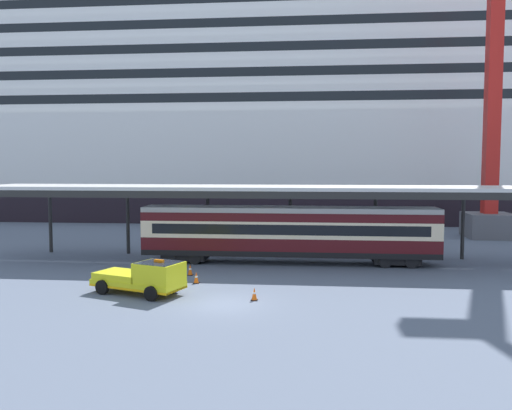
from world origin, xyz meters
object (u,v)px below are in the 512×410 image
Objects in this scene: cruise_ship at (151,109)px; traffic_cone_far at (190,270)px; service_truck at (145,277)px; traffic_cone_mid at (196,278)px; dockside_crane at (503,40)px; traffic_cone_near at (254,294)px; train_carriage at (289,232)px.

traffic_cone_far is (15.39, -42.85, -15.02)m from cruise_ship.
traffic_cone_mid is (2.20, 3.00, -0.64)m from service_truck.
traffic_cone_far is (1.31, 5.25, -0.63)m from service_truck.
traffic_cone_mid is 38.69m from dockside_crane.
traffic_cone_mid is 0.97× the size of traffic_cone_far.
dockside_crane is (41.45, -22.45, 3.68)m from cruise_ship.
service_truck is 3.77m from traffic_cone_mid.
traffic_cone_near is 0.98× the size of traffic_cone_mid.
traffic_cone_near is 38.66m from dockside_crane.
traffic_cone_far is 0.01× the size of dockside_crane.
traffic_cone_mid is at bearing 136.93° from traffic_cone_near.
train_carriage is 9.06m from traffic_cone_mid.
cruise_ship reaches higher than train_carriage.
cruise_ship is 52.14m from service_truck.
cruise_ship reaches higher than traffic_cone_far.
service_truck is 8.08× the size of traffic_cone_near.
traffic_cone_near is at bearing -67.52° from cruise_ship.
traffic_cone_mid is at bearing -138.03° from dockside_crane.
cruise_ship is 54.86m from traffic_cone_near.
cruise_ship is 2.19× the size of dockside_crane.
train_carriage is at bearing 53.04° from traffic_cone_mid.
dockside_crane is (19.86, 15.58, 16.75)m from train_carriage.
cruise_ship is at bearing 112.48° from traffic_cone_near.
traffic_cone_mid is 0.01× the size of dockside_crane.
cruise_ship is at bearing 151.56° from dockside_crane.
dockside_crane reaches higher than train_carriage.
service_truck is 5.44m from traffic_cone_far.
dockside_crane is at bearing 51.02° from traffic_cone_near.
service_truck is at bearing -104.06° from traffic_cone_far.
traffic_cone_far is at bearing -141.95° from dockside_crane.
train_carriage is 12.63m from service_truck.
traffic_cone_far is at bearing -70.24° from cruise_ship.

